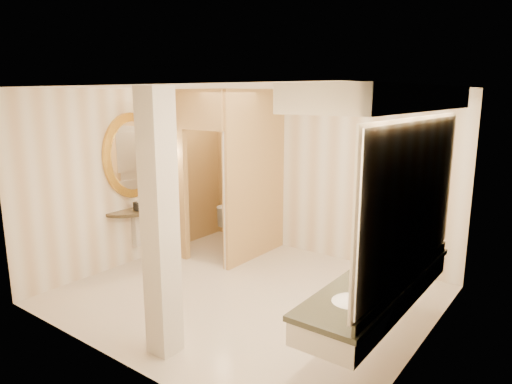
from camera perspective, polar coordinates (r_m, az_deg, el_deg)
floor at (r=6.24m, az=-1.09°, el=-12.70°), size 4.50×4.50×0.00m
ceiling at (r=5.67m, az=-1.20°, el=12.92°), size 4.50×4.50×0.00m
wall_back at (r=7.46m, az=8.31°, el=2.18°), size 4.50×0.02×2.70m
wall_front at (r=4.45m, az=-17.17°, el=-5.03°), size 4.50×0.02×2.70m
wall_left at (r=7.38m, az=-15.11°, el=1.78°), size 0.02×4.00×2.70m
wall_right at (r=4.81m, az=20.61°, el=-3.99°), size 0.02×4.00×2.70m
toilet_closet at (r=7.23m, az=-3.39°, el=2.26°), size 1.50×1.55×2.70m
wall_sconce at (r=7.35m, az=-11.06°, el=4.95°), size 0.14×0.14×0.42m
vanity at (r=4.45m, az=16.09°, el=-1.23°), size 0.75×2.63×2.09m
console_shelf at (r=7.32m, az=-15.17°, el=1.66°), size 1.00×1.00×1.95m
pillar at (r=4.60m, az=-11.91°, el=-4.19°), size 0.28×0.28×2.70m
tissue_box at (r=7.23m, az=-14.45°, el=-1.72°), size 0.15×0.15×0.13m
toilet at (r=7.84m, az=-1.69°, el=-4.26°), size 0.49×0.82×0.82m
soap_bottle_a at (r=4.98m, az=16.56°, el=-8.11°), size 0.07×0.07×0.13m
soap_bottle_b at (r=4.90m, az=16.44°, el=-8.60°), size 0.10×0.10×0.11m
soap_bottle_c at (r=4.62m, az=15.33°, el=-9.11°), size 0.10×0.10×0.21m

